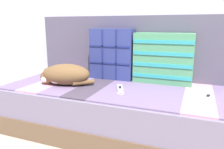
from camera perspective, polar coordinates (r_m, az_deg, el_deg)
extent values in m
plane|color=#A89E8E|center=(1.67, 0.46, -15.75)|extent=(14.00, 14.00, 0.00)
cube|color=brown|center=(1.75, 2.05, -11.75)|extent=(1.78, 0.83, 0.14)
cube|color=slate|center=(1.69, 2.09, -6.48)|extent=(1.75, 0.82, 0.20)
cube|color=slate|center=(2.01, -18.53, -0.92)|extent=(0.19, 0.73, 0.01)
cube|color=#C6899E|center=(1.90, -14.19, -1.43)|extent=(0.19, 0.73, 0.01)
cube|color=slate|center=(1.80, -9.34, -1.99)|extent=(0.19, 0.73, 0.01)
cube|color=#423847|center=(1.71, -3.96, -2.60)|extent=(0.19, 0.73, 0.01)
cube|color=slate|center=(1.64, 1.93, -3.24)|extent=(0.19, 0.73, 0.01)
cube|color=slate|center=(1.59, 8.27, -3.88)|extent=(0.19, 0.73, 0.01)
cube|color=slate|center=(1.56, 14.94, -4.51)|extent=(0.19, 0.73, 0.01)
cube|color=#C6899E|center=(1.56, 21.77, -5.09)|extent=(0.19, 0.73, 0.01)
cube|color=#514C60|center=(1.93, 5.63, 7.23)|extent=(1.75, 0.14, 0.52)
cube|color=navy|center=(1.85, 0.04, 5.40)|extent=(0.37, 0.13, 0.42)
cube|color=navy|center=(1.80, -0.75, 2.94)|extent=(0.35, 0.01, 0.01)
cube|color=navy|center=(1.81, -2.53, 5.22)|extent=(0.01, 0.01, 0.40)
cube|color=navy|center=(1.78, -0.76, 7.35)|extent=(0.35, 0.01, 0.01)
cube|color=navy|center=(1.76, 1.07, 5.04)|extent=(0.01, 0.01, 0.40)
cube|color=#4C9366|center=(1.74, 13.20, 4.11)|extent=(0.45, 0.13, 0.39)
cube|color=teal|center=(1.70, 12.64, -0.59)|extent=(0.44, 0.01, 0.03)
cube|color=teal|center=(1.68, 12.78, 2.32)|extent=(0.44, 0.01, 0.03)
cube|color=teal|center=(1.67, 12.93, 5.28)|extent=(0.44, 0.01, 0.03)
cube|color=teal|center=(1.66, 13.09, 8.28)|extent=(0.44, 0.01, 0.03)
ellipsoid|color=brown|center=(1.70, -11.80, 0.04)|extent=(0.40, 0.29, 0.16)
sphere|color=brown|center=(1.76, -16.52, -0.62)|extent=(0.10, 0.10, 0.10)
sphere|color=white|center=(1.74, -17.08, -1.07)|extent=(0.06, 0.06, 0.06)
ellipsoid|color=white|center=(1.68, -14.55, -1.10)|extent=(0.11, 0.05, 0.07)
cylinder|color=brown|center=(1.65, -7.50, -2.08)|extent=(0.14, 0.14, 0.04)
cone|color=brown|center=(1.73, -17.02, 1.07)|extent=(0.04, 0.04, 0.04)
cone|color=brown|center=(1.78, -16.28, 1.45)|extent=(0.04, 0.04, 0.04)
cube|color=white|center=(1.51, 23.89, -5.31)|extent=(0.07, 0.15, 0.02)
cube|color=black|center=(1.49, 23.84, -5.04)|extent=(0.03, 0.05, 0.00)
cube|color=black|center=(1.57, 24.38, -4.63)|extent=(0.03, 0.02, 0.02)
torus|color=silver|center=(1.42, 23.12, -6.59)|extent=(0.06, 0.06, 0.01)
cube|color=white|center=(1.56, 2.09, -3.62)|extent=(0.09, 0.16, 0.02)
cube|color=black|center=(1.54, 2.11, -3.37)|extent=(0.04, 0.06, 0.00)
cube|color=black|center=(1.63, 1.97, -2.89)|extent=(0.03, 0.02, 0.02)
torus|color=silver|center=(1.46, 2.25, -4.96)|extent=(0.06, 0.06, 0.01)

